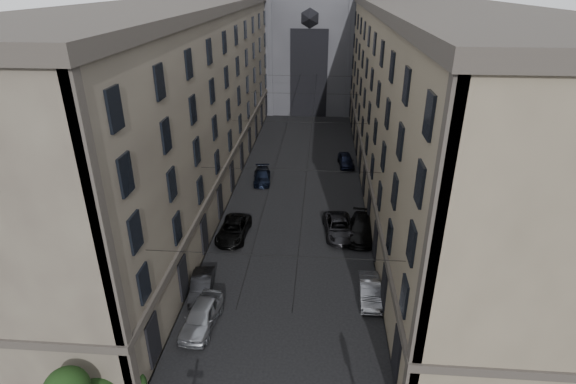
% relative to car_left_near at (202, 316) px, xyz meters
% --- Properties ---
extents(sidewalk_left, '(7.00, 80.00, 0.15)m').
position_rel_car_left_near_xyz_m(sidewalk_left, '(-5.40, 23.42, -0.75)').
color(sidewalk_left, '#383533').
rests_on(sidewalk_left, ground).
extents(sidewalk_right, '(7.00, 80.00, 0.15)m').
position_rel_car_left_near_xyz_m(sidewalk_right, '(15.60, 23.42, -0.75)').
color(sidewalk_right, '#383533').
rests_on(sidewalk_right, ground).
extents(building_left, '(13.60, 60.60, 18.85)m').
position_rel_car_left_near_xyz_m(building_left, '(-8.34, 23.42, 8.52)').
color(building_left, '#473F36').
rests_on(building_left, ground).
extents(building_right, '(13.60, 60.60, 18.85)m').
position_rel_car_left_near_xyz_m(building_right, '(18.55, 23.42, 8.52)').
color(building_right, brown).
rests_on(building_right, ground).
extents(tram_wires, '(14.00, 60.00, 0.43)m').
position_rel_car_left_near_xyz_m(tram_wires, '(5.10, 23.05, 6.42)').
color(tram_wires, black).
rests_on(tram_wires, ground).
extents(car_left_near, '(2.37, 4.98, 1.65)m').
position_rel_car_left_near_xyz_m(car_left_near, '(0.00, 0.00, 0.00)').
color(car_left_near, gray).
rests_on(car_left_near, ground).
extents(car_left_midnear, '(1.96, 4.36, 1.39)m').
position_rel_car_left_near_xyz_m(car_left_midnear, '(-0.85, 3.30, -0.13)').
color(car_left_midnear, black).
rests_on(car_left_midnear, ground).
extents(car_left_midfar, '(2.70, 5.44, 1.48)m').
position_rel_car_left_near_xyz_m(car_left_midfar, '(-0.06, 11.46, -0.08)').
color(car_left_midfar, black).
rests_on(car_left_midfar, ground).
extents(car_left_far, '(2.33, 4.77, 1.34)m').
position_rel_car_left_near_xyz_m(car_left_far, '(0.90, 23.76, -0.15)').
color(car_left_far, black).
rests_on(car_left_far, ground).
extents(car_right_near, '(1.50, 4.20, 1.38)m').
position_rel_car_left_near_xyz_m(car_right_near, '(11.30, 3.69, -0.13)').
color(car_right_near, slate).
rests_on(car_right_near, ground).
extents(car_right_midnear, '(3.05, 5.64, 1.50)m').
position_rel_car_left_near_xyz_m(car_right_midnear, '(9.30, 12.60, -0.07)').
color(car_right_midnear, black).
rests_on(car_right_midnear, ground).
extents(car_right_midfar, '(2.81, 5.62, 1.57)m').
position_rel_car_left_near_xyz_m(car_right_midfar, '(11.30, 12.45, -0.04)').
color(car_right_midfar, black).
rests_on(car_right_midfar, ground).
extents(car_right_far, '(2.14, 4.50, 1.48)m').
position_rel_car_left_near_xyz_m(car_right_far, '(10.59, 29.34, -0.08)').
color(car_right_far, black).
rests_on(car_right_far, ground).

